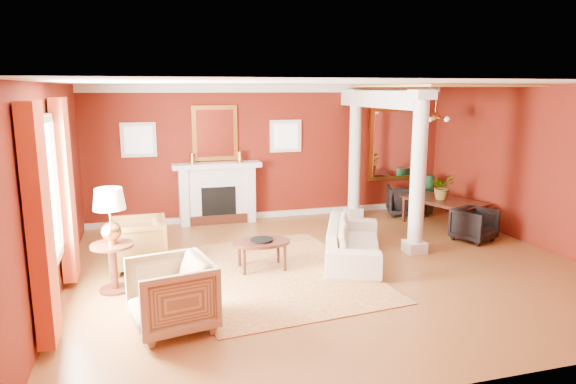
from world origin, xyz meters
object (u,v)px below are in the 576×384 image
object	(u,v)px
side_table	(111,223)
coffee_table	(262,244)
sofa	(354,235)
dining_table	(445,205)
armchair_leopard	(138,241)
armchair_stripe	(171,291)

from	to	relation	value
side_table	coffee_table	bearing A→B (deg)	7.39
sofa	dining_table	bearing A→B (deg)	-38.50
sofa	side_table	distance (m)	3.86
armchair_leopard	side_table	xyz separation A→B (m)	(-0.33, -0.88, 0.55)
sofa	armchair_leopard	bearing A→B (deg)	104.41
armchair_leopard	side_table	bearing A→B (deg)	-20.27
sofa	side_table	size ratio (longest dim) A/B	1.46
sofa	side_table	bearing A→B (deg)	118.42
armchair_stripe	coffee_table	xyz separation A→B (m)	(1.49, 1.70, -0.05)
armchair_stripe	dining_table	world-z (taller)	armchair_stripe
armchair_leopard	side_table	world-z (taller)	side_table
dining_table	armchair_leopard	bearing A→B (deg)	79.42
sofa	armchair_leopard	xyz separation A→B (m)	(-3.47, 0.54, 0.02)
armchair_leopard	armchair_stripe	world-z (taller)	armchair_stripe
sofa	side_table	xyz separation A→B (m)	(-3.80, -0.35, 0.57)
side_table	dining_table	world-z (taller)	side_table
coffee_table	side_table	distance (m)	2.30
sofa	armchair_stripe	bearing A→B (deg)	142.96
armchair_leopard	dining_table	distance (m)	6.17
armchair_leopard	dining_table	size ratio (longest dim) A/B	0.55
armchair_stripe	sofa	bearing A→B (deg)	108.38
sofa	armchair_leopard	world-z (taller)	armchair_leopard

